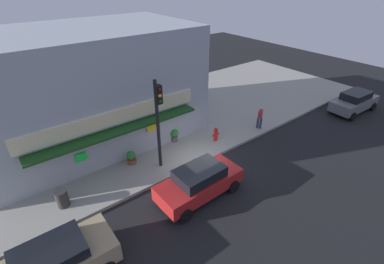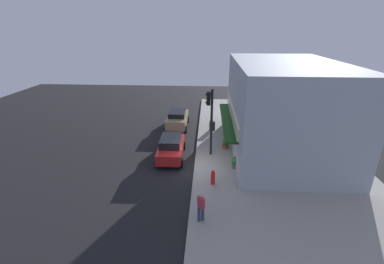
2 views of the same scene
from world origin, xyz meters
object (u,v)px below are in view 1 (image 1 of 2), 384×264
fire_hydrant (216,134)px  pedestrian (260,117)px  potted_plant_by_window (131,157)px  parked_car_grey (354,101)px  parked_car_tan (53,264)px  parked_car_red (199,182)px  trash_can (62,198)px  potted_plant_by_doorway (174,135)px  traffic_light (158,115)px

fire_hydrant → pedestrian: size_ratio=0.58×
fire_hydrant → potted_plant_by_window: fire_hydrant is taller
parked_car_grey → parked_car_tan: bearing=-179.4°
parked_car_tan → parked_car_red: bearing=2.3°
fire_hydrant → trash_can: size_ratio=1.08×
potted_plant_by_doorway → potted_plant_by_window: (-3.27, -0.50, -0.06)m
potted_plant_by_window → potted_plant_by_doorway: bearing=8.7°
fire_hydrant → parked_car_grey: (11.68, -3.17, 0.21)m
trash_can → fire_hydrant: bearing=-0.2°
traffic_light → potted_plant_by_doorway: traffic_light is taller
pedestrian → parked_car_tan: (-14.07, -2.75, -0.20)m
fire_hydrant → trash_can: bearing=179.8°
potted_plant_by_window → pedestrian: bearing=-10.8°
potted_plant_by_window → parked_car_red: 4.47m
fire_hydrant → parked_car_red: (-3.87, -3.12, 0.21)m
trash_can → parked_car_tan: bearing=-109.1°
traffic_light → potted_plant_by_window: bearing=132.7°
trash_can → parked_car_red: 6.40m
pedestrian → parked_car_tan: pedestrian is taller
fire_hydrant → parked_car_tan: 11.14m
fire_hydrant → traffic_light: bearing=-177.0°
trash_can → potted_plant_by_doorway: 7.44m
parked_car_red → parked_car_tan: (-6.74, -0.27, 0.01)m
potted_plant_by_doorway → parked_car_tan: 9.81m
pedestrian → parked_car_grey: (8.22, -2.53, -0.21)m
pedestrian → parked_car_tan: bearing=-168.9°
trash_can → parked_car_grey: (21.11, -3.20, 0.23)m
parked_car_red → potted_plant_by_doorway: bearing=69.9°
fire_hydrant → trash_can: fire_hydrant is taller
traffic_light → parked_car_grey: 16.38m
potted_plant_by_window → parked_car_grey: 17.61m
trash_can → parked_car_red: size_ratio=0.20×
parked_car_tan → potted_plant_by_doorway: bearing=30.3°
traffic_light → parked_car_grey: (15.91, -2.94, -2.57)m
potted_plant_by_doorway → fire_hydrant: bearing=-36.0°
fire_hydrant → parked_car_grey: size_ratio=0.21×
trash_can → parked_car_tan: 3.63m
pedestrian → potted_plant_by_doorway: 6.04m
trash_can → parked_car_red: (5.56, -3.15, 0.23)m
parked_car_tan → pedestrian: bearing=11.1°
parked_car_red → parked_car_grey: bearing=-0.2°
pedestrian → potted_plant_by_window: size_ratio=2.04×
potted_plant_by_window → traffic_light: bearing=-47.3°
potted_plant_by_doorway → parked_car_grey: size_ratio=0.19×
fire_hydrant → potted_plant_by_doorway: fire_hydrant is taller
potted_plant_by_window → parked_car_tan: parked_car_tan is taller
parked_car_grey → pedestrian: bearing=162.9°
parked_car_grey → parked_car_tan: 22.29m
parked_car_red → potted_plant_by_window: bearing=110.3°
pedestrian → potted_plant_by_window: bearing=169.2°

